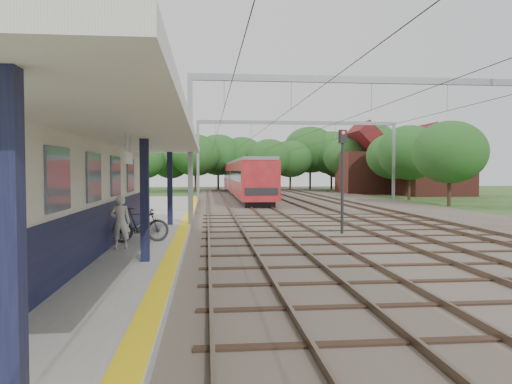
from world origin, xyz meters
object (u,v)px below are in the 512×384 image
signal_post (342,169)px  person (120,222)px  bicycle (140,225)px  train (243,178)px

signal_post → person: bearing=-165.0°
bicycle → signal_post: (7.86, 3.50, 1.88)m
train → signal_post: size_ratio=7.79×
person → signal_post: bearing=-156.8°
signal_post → train: bearing=77.4°
bicycle → signal_post: bearing=-76.4°
train → signal_post: signal_post is taller
train → signal_post: bearing=-86.6°
bicycle → signal_post: signal_post is taller
person → train: 36.79m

